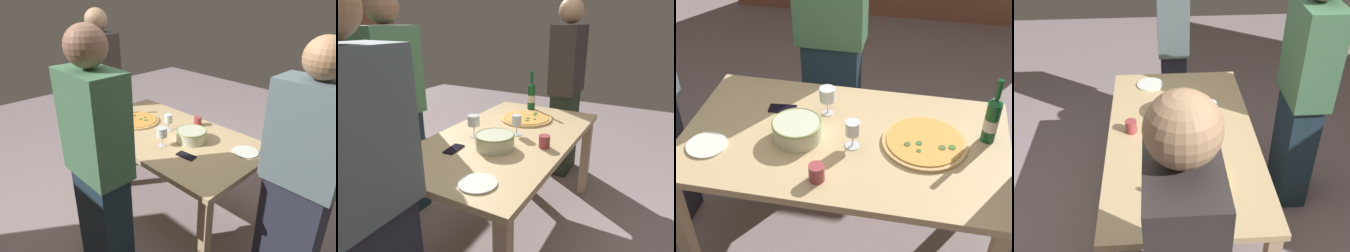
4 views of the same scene
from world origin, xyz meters
The scene contains 13 objects.
ground_plane centered at (0.00, 0.00, 0.00)m, with size 8.00×8.00×0.00m, color gray.
dining_table centered at (0.00, 0.00, 0.66)m, with size 1.60×0.90×0.75m.
pizza centered at (0.39, 0.03, 0.76)m, with size 0.41×0.41×0.02m.
serving_bowl centered at (-0.22, -0.04, 0.80)m, with size 0.25×0.25×0.10m.
wine_bottle centered at (0.69, 0.12, 0.88)m, with size 0.07×0.07×0.34m.
wine_glass_near_pizza centered at (-0.12, 0.18, 0.86)m, with size 0.08×0.08×0.15m.
wine_glass_by_bottle centered at (0.05, -0.06, 0.85)m, with size 0.07×0.07×0.14m.
cup_amber centered at (-0.06, -0.31, 0.79)m, with size 0.07×0.07×0.08m, color #A64146.
side_plate centered at (-0.63, -0.19, 0.76)m, with size 0.19×0.19×0.01m, color white.
cell_phone centered at (-0.37, 0.17, 0.76)m, with size 0.07×0.14×0.01m, color black.
person_host centered at (-1.12, 0.00, 0.84)m, with size 0.43×0.24×1.66m.
person_guest_left centered at (1.10, -0.07, 0.87)m, with size 0.41×0.24×1.71m.
person_guest_right centered at (-0.24, 0.81, 0.87)m, with size 0.42×0.24×1.71m.
Camera 2 is at (-1.67, -0.92, 1.50)m, focal length 31.38 mm.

